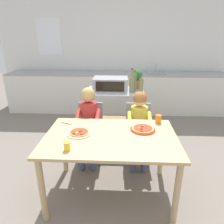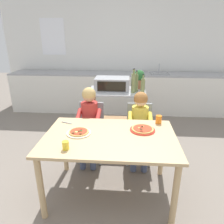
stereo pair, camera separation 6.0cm
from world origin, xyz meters
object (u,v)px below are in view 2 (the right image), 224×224
(bottle_clear_vinegar, at_px, (133,83))
(pizza_plate_red_rimmed, at_px, (142,129))
(bottle_squat_spirits, at_px, (143,86))
(child_in_yellow_shirt, at_px, (140,121))
(dining_chair_left, at_px, (91,127))
(drinking_cup_yellow, at_px, (66,145))
(drinking_cup_orange, at_px, (159,119))
(potted_herb_plant, at_px, (139,79))
(kitchen_island_cart, at_px, (117,107))
(dining_chair_right, at_px, (139,129))
(toaster_oven, at_px, (112,84))
(child_in_red_shirt, at_px, (89,118))
(pizza_plate_cream, at_px, (79,132))
(serving_spoon, at_px, (67,123))
(dining_table, at_px, (110,144))
(bottle_tall_green_wine, at_px, (136,83))

(bottle_clear_vinegar, relative_size, pizza_plate_red_rimmed, 1.35)
(bottle_squat_spirits, relative_size, pizza_plate_red_rimmed, 1.08)
(child_in_yellow_shirt, relative_size, pizza_plate_red_rimmed, 3.68)
(dining_chair_left, relative_size, drinking_cup_yellow, 10.00)
(bottle_squat_spirits, bearing_deg, drinking_cup_yellow, -117.79)
(bottle_squat_spirits, xyz_separation_m, drinking_cup_orange, (0.14, -0.82, -0.20))
(potted_herb_plant, bearing_deg, kitchen_island_cart, -155.78)
(bottle_clear_vinegar, relative_size, dining_chair_right, 0.46)
(toaster_oven, xyz_separation_m, bottle_squat_spirits, (0.47, -0.16, 0.02))
(dining_chair_left, xyz_separation_m, drinking_cup_orange, (0.88, -0.37, 0.30))
(dining_chair_left, bearing_deg, bottle_clear_vinegar, 39.05)
(bottle_clear_vinegar, xyz_separation_m, bottle_squat_spirits, (0.14, -0.03, -0.04))
(dining_chair_right, bearing_deg, drinking_cup_yellow, -125.03)
(potted_herb_plant, xyz_separation_m, drinking_cup_yellow, (-0.73, -1.78, -0.26))
(child_in_yellow_shirt, bearing_deg, drinking_cup_yellow, -128.53)
(toaster_oven, height_order, bottle_squat_spirits, bottle_squat_spirits)
(dining_chair_right, height_order, child_in_red_shirt, child_in_red_shirt)
(pizza_plate_cream, bearing_deg, toaster_oven, 78.89)
(pizza_plate_red_rimmed, relative_size, serving_spoon, 1.95)
(drinking_cup_yellow, bearing_deg, dining_table, 37.97)
(kitchen_island_cart, distance_m, potted_herb_plant, 0.60)
(dining_chair_left, bearing_deg, child_in_yellow_shirt, -10.25)
(kitchen_island_cart, relative_size, bottle_clear_vinegar, 2.46)
(potted_herb_plant, xyz_separation_m, child_in_red_shirt, (-0.69, -0.87, -0.36))
(dining_table, bearing_deg, toaster_oven, 93.17)
(bottle_clear_vinegar, distance_m, dining_chair_right, 0.73)
(bottle_clear_vinegar, xyz_separation_m, dining_chair_left, (-0.59, -0.48, -0.54))
(pizza_plate_cream, distance_m, drinking_cup_yellow, 0.33)
(kitchen_island_cart, relative_size, pizza_plate_red_rimmed, 3.33)
(child_in_yellow_shirt, distance_m, drinking_cup_yellow, 1.17)
(toaster_oven, relative_size, dining_table, 0.40)
(toaster_oven, height_order, drinking_cup_yellow, toaster_oven)
(toaster_oven, distance_m, dining_chair_right, 0.88)
(child_in_red_shirt, bearing_deg, drinking_cup_orange, -16.09)
(dining_chair_left, bearing_deg, bottle_tall_green_wine, 41.47)
(bottle_tall_green_wine, bearing_deg, toaster_oven, 173.79)
(pizza_plate_cream, relative_size, drinking_cup_orange, 2.69)
(bottle_squat_spirits, xyz_separation_m, bottle_tall_green_wine, (-0.09, 0.12, 0.02))
(child_in_yellow_shirt, relative_size, pizza_plate_cream, 3.89)
(dining_chair_left, xyz_separation_m, serving_spoon, (-0.20, -0.45, 0.26))
(child_in_red_shirt, height_order, drinking_cup_yellow, child_in_red_shirt)
(drinking_cup_yellow, bearing_deg, bottle_tall_green_wine, 66.78)
(bottle_clear_vinegar, bearing_deg, pizza_plate_red_rimmed, -85.35)
(pizza_plate_cream, xyz_separation_m, drinking_cup_orange, (0.88, 0.33, 0.04))
(bottle_tall_green_wine, bearing_deg, serving_spoon, -129.65)
(dining_table, distance_m, drinking_cup_yellow, 0.50)
(bottle_clear_vinegar, height_order, pizza_plate_red_rimmed, bottle_clear_vinegar)
(bottle_squat_spirits, bearing_deg, toaster_oven, 161.52)
(kitchen_island_cart, bearing_deg, serving_spoon, -117.19)
(child_in_red_shirt, xyz_separation_m, serving_spoon, (-0.20, -0.33, 0.07))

